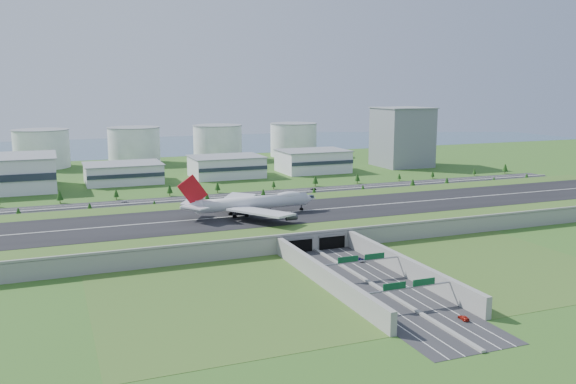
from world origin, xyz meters
name	(u,v)px	position (x,y,z in m)	size (l,w,h in m)	color
ground	(278,228)	(0.00, 0.00, 0.00)	(1200.00, 1200.00, 0.00)	#254917
airfield_deck	(278,220)	(0.00, -0.09, 4.12)	(520.00, 100.00, 9.20)	gray
underpass_road	(366,273)	(0.00, -99.42, 3.43)	(38.80, 120.40, 8.00)	#28282B
sign_gantry_near	(361,262)	(0.00, -95.04, 6.95)	(38.70, 0.70, 9.80)	gray
sign_gantry_far	(409,289)	(0.00, -130.04, 6.95)	(38.70, 0.70, 9.80)	gray
north_expressway	(229,198)	(0.00, 95.00, 0.06)	(560.00, 36.00, 0.12)	#28282B
tree_row	(252,190)	(15.92, 93.71, 4.67)	(497.95, 48.68, 8.40)	#3D2819
hangar_mid_a	(123,173)	(-60.00, 190.00, 7.50)	(58.00, 42.00, 15.00)	silver
hangar_mid_b	(226,167)	(25.00, 190.00, 8.50)	(58.00, 42.00, 17.00)	silver
hangar_mid_c	(313,161)	(105.00, 190.00, 9.50)	(58.00, 42.00, 19.00)	silver
office_tower	(402,137)	(200.00, 195.00, 27.50)	(46.00, 46.00, 55.00)	slate
fuel_tank_a	(42,149)	(-120.00, 310.00, 17.50)	(50.00, 50.00, 35.00)	silver
fuel_tank_b	(134,146)	(-35.00, 310.00, 17.50)	(50.00, 50.00, 35.00)	silver
fuel_tank_c	(218,143)	(50.00, 310.00, 17.50)	(50.00, 50.00, 35.00)	silver
fuel_tank_d	(293,140)	(135.00, 310.00, 17.50)	(50.00, 50.00, 35.00)	silver
bay_water	(145,146)	(0.00, 480.00, 0.03)	(1200.00, 260.00, 0.06)	#39576D
boeing_747	(251,203)	(-15.11, 0.53, 14.82)	(78.29, 73.99, 24.20)	silver
car_0	(320,269)	(-11.26, -79.99, 0.86)	(1.76, 4.37, 1.49)	#A9A9AD
car_1	(373,299)	(-8.60, -119.98, 0.78)	(1.40, 4.01, 1.32)	silver
car_2	(359,259)	(10.63, -73.41, 0.91)	(2.62, 5.69, 1.58)	#0B0B37
car_3	(464,318)	(10.63, -146.81, 0.83)	(1.99, 4.90, 1.42)	maroon
car_5	(313,189)	(66.24, 101.79, 0.84)	(1.52, 4.34, 1.43)	black
car_6	(488,180)	(215.18, 89.21, 0.87)	(2.50, 5.42, 1.51)	#BBBABF
car_7	(124,201)	(-69.89, 104.41, 0.80)	(1.91, 4.70, 1.36)	silver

